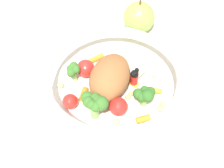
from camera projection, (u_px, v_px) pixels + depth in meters
name	position (u px, v px, depth m)	size (l,w,h in m)	color
ground_plane	(110.00, 92.00, 0.59)	(2.40, 2.40, 0.00)	silver
food_container	(112.00, 81.00, 0.56)	(0.24, 0.24, 0.07)	white
loose_apple	(139.00, 17.00, 0.67)	(0.07, 0.07, 0.08)	#8CB74C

